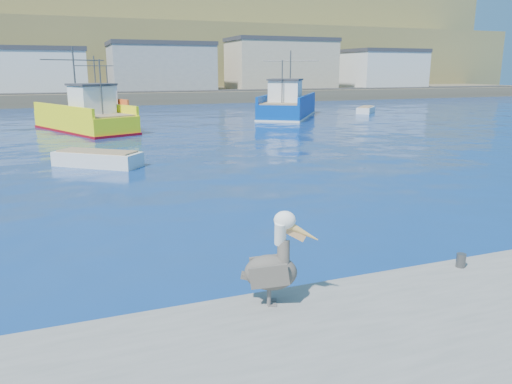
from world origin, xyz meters
TOP-DOWN VIEW (x-y plane):
  - ground at (0.00, 0.00)m, footprint 260.00×260.00m
  - dock_bollards at (0.60, -3.40)m, footprint 36.20×0.20m
  - far_shore at (0.00, 109.20)m, footprint 200.00×81.00m
  - trawler_yellow_b at (-3.03, 29.65)m, footprint 7.53×11.27m
  - trawler_blue at (16.49, 34.87)m, footprint 10.12×12.13m
  - boat_orange at (-0.86, 43.22)m, footprint 5.16×8.42m
  - skiff_mid at (-3.27, 14.23)m, footprint 4.32×3.88m
  - skiff_far at (26.56, 36.13)m, footprint 3.75×3.88m
  - pelican at (-1.43, -3.52)m, footprint 1.38×0.88m

SIDE VIEW (x-z plane):
  - ground at x=0.00m, z-range 0.00..0.00m
  - skiff_far at x=26.56m, z-range -0.16..0.71m
  - skiff_mid at x=-3.27m, z-range -0.17..0.77m
  - dock_bollards at x=0.60m, z-range 0.50..0.80m
  - trawler_yellow_b at x=-3.03m, z-range -2.21..4.23m
  - boat_orange at x=-0.86m, z-range -2.00..4.03m
  - trawler_blue at x=16.49m, z-range -2.22..4.36m
  - pelican at x=-1.43m, z-range 0.37..2.11m
  - far_shore at x=0.00m, z-range -3.02..20.98m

